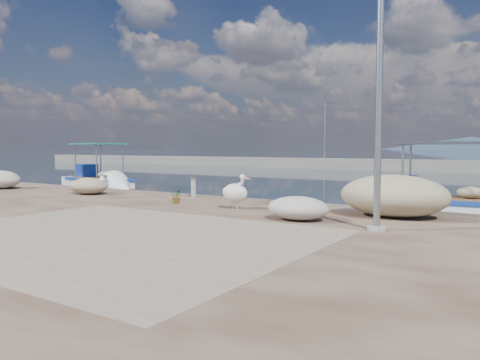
% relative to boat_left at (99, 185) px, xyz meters
% --- Properties ---
extents(ground, '(1400.00, 1400.00, 0.00)m').
position_rel_boat_left_xyz_m(ground, '(13.14, -8.58, -0.25)').
color(ground, '#162635').
rests_on(ground, ground).
extents(quay_patch, '(9.00, 7.00, 0.01)m').
position_rel_boat_left_xyz_m(quay_patch, '(14.14, -11.58, 0.26)').
color(quay_patch, gray).
rests_on(quay_patch, quay).
extents(breakwater, '(120.00, 2.20, 7.50)m').
position_rel_boat_left_xyz_m(breakwater, '(13.14, 31.42, 0.36)').
color(breakwater, gray).
rests_on(breakwater, ground).
extents(boat_left, '(6.90, 3.77, 3.16)m').
position_rel_boat_left_xyz_m(boat_left, '(0.00, 0.00, 0.00)').
color(boat_left, white).
rests_on(boat_left, ground).
extents(boat_right, '(6.58, 2.53, 3.11)m').
position_rel_boat_left_xyz_m(boat_right, '(19.19, -0.39, -0.00)').
color(boat_right, white).
rests_on(boat_right, ground).
extents(pelican, '(1.17, 0.65, 1.12)m').
position_rel_boat_left_xyz_m(pelican, '(13.97, -6.31, 0.78)').
color(pelican, tan).
rests_on(pelican, quay).
extents(lamp_post, '(0.44, 0.96, 7.00)m').
position_rel_boat_left_xyz_m(lamp_post, '(18.91, -7.73, 3.55)').
color(lamp_post, gray).
rests_on(lamp_post, quay).
extents(bollard_near, '(0.26, 0.26, 0.79)m').
position_rel_boat_left_xyz_m(bollard_near, '(10.57, -4.20, 0.68)').
color(bollard_near, gray).
rests_on(bollard_near, quay).
extents(bollard_far, '(0.22, 0.22, 0.68)m').
position_rel_boat_left_xyz_m(bollard_far, '(5.20, -3.99, 0.62)').
color(bollard_far, gray).
rests_on(bollard_far, quay).
extents(potted_plant, '(0.49, 0.45, 0.47)m').
position_rel_boat_left_xyz_m(potted_plant, '(11.48, -6.26, 0.49)').
color(potted_plant, '#33722D').
rests_on(potted_plant, quay).
extents(net_pile_c, '(3.03, 2.17, 1.19)m').
position_rel_boat_left_xyz_m(net_pile_c, '(18.65, -5.29, 0.85)').
color(net_pile_c, '#C6BA93').
rests_on(net_pile_c, quay).
extents(net_pile_a, '(2.08, 1.51, 0.85)m').
position_rel_boat_left_xyz_m(net_pile_a, '(0.52, -6.25, 0.68)').
color(net_pile_a, '#B8B1AA').
rests_on(net_pile_a, quay).
extents(net_pile_d, '(1.70, 1.28, 0.64)m').
position_rel_boat_left_xyz_m(net_pile_d, '(16.65, -7.30, 0.57)').
color(net_pile_d, '#B8B1AA').
rests_on(net_pile_d, quay).
extents(net_pile_b, '(1.77, 1.37, 0.69)m').
position_rel_boat_left_xyz_m(net_pile_b, '(6.21, -5.74, 0.60)').
color(net_pile_b, '#C6BA93').
rests_on(net_pile_b, quay).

